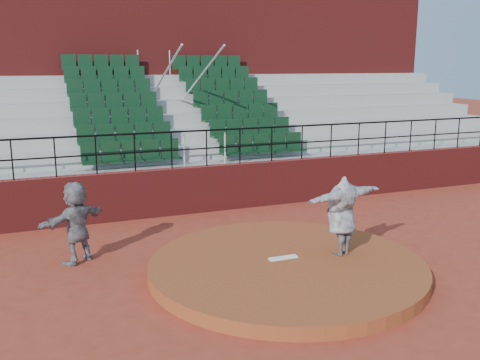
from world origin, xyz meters
The scene contains 9 objects.
ground centered at (0.00, 0.00, 0.00)m, with size 90.00×90.00×0.00m, color maroon.
pitchers_mound centered at (0.00, 0.00, 0.12)m, with size 5.50×5.50×0.25m, color brown.
pitching_rubber centered at (0.00, 0.15, 0.27)m, with size 0.60×0.15×0.03m, color white.
boundary_wall centered at (0.00, 5.00, 0.65)m, with size 24.00×0.30×1.30m, color maroon.
wall_railing centered at (0.00, 5.00, 2.03)m, with size 24.04×0.05×1.03m.
seating_deck centered at (0.00, 8.65, 1.43)m, with size 24.00×5.97×4.63m.
press_box_facade centered at (0.00, 12.60, 3.55)m, with size 24.00×3.00×7.10m, color maroon.
pitcher centered at (1.21, -0.06, 1.07)m, with size 2.03×0.55×1.65m, color black.
fielder centered at (-3.80, 2.19, 0.87)m, with size 1.61×0.51×1.74m, color black.
Camera 1 is at (-4.61, -8.99, 4.09)m, focal length 40.00 mm.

